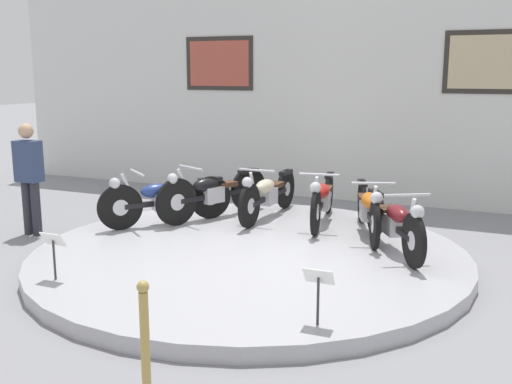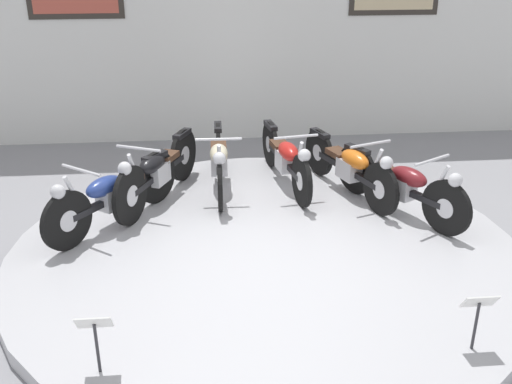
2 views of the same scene
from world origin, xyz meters
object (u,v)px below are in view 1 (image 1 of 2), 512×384
motorcycle_maroon (394,221)px  info_placard_front_left (53,246)px  motorcycle_red (322,197)px  motorcycle_black (212,192)px  motorcycle_orange (368,207)px  stanchion_post_right_of_entry (147,382)px  info_placard_front_centre (318,284)px  visitor_standing (29,173)px  motorcycle_cream (268,193)px  motorcycle_blue (164,198)px

motorcycle_maroon → info_placard_front_left: (-3.04, -2.43, -0.01)m
motorcycle_red → motorcycle_black: bearing=-168.0°
motorcycle_orange → stanchion_post_right_of_entry: size_ratio=1.82×
motorcycle_red → stanchion_post_right_of_entry: stanchion_post_right_of_entry is taller
motorcycle_red → info_placard_front_centre: size_ratio=3.82×
info_placard_front_centre → stanchion_post_right_of_entry: 1.79m
info_placard_front_left → motorcycle_black: bearing=85.0°
visitor_standing → info_placard_front_centre: bearing=-19.7°
info_placard_front_centre → visitor_standing: visitor_standing is taller
visitor_standing → motorcycle_maroon: bearing=8.2°
info_placard_front_centre → visitor_standing: (-4.79, 1.72, 0.36)m
motorcycle_cream → motorcycle_orange: (1.58, -0.34, -0.00)m
visitor_standing → motorcycle_black: bearing=30.8°
motorcycle_orange → motorcycle_red: bearing=155.2°
motorcycle_blue → info_placard_front_centre: motorcycle_blue is taller
motorcycle_orange → info_placard_front_centre: size_ratio=3.64×
motorcycle_blue → motorcycle_black: bearing=52.8°
motorcycle_maroon → stanchion_post_right_of_entry: 4.18m
motorcycle_orange → motorcycle_maroon: bearing=-53.0°
motorcycle_blue → stanchion_post_right_of_entry: bearing=-59.4°
motorcycle_cream → motorcycle_red: 0.84m
info_placard_front_left → stanchion_post_right_of_entry: stanchion_post_right_of_entry is taller
motorcycle_cream → motorcycle_maroon: size_ratio=1.14×
motorcycle_black → motorcycle_maroon: size_ratio=1.08×
motorcycle_blue → motorcycle_maroon: motorcycle_blue is taller
motorcycle_blue → info_placard_front_left: 2.44m
motorcycle_blue → motorcycle_black: size_ratio=0.85×
motorcycle_orange → motorcycle_black: bearing=179.9°
visitor_standing → stanchion_post_right_of_entry: (4.18, -3.39, -0.55)m
motorcycle_blue → motorcycle_black: (0.45, 0.60, 0.02)m
info_placard_front_left → stanchion_post_right_of_entry: size_ratio=0.50×
motorcycle_maroon → visitor_standing: size_ratio=1.08×
stanchion_post_right_of_entry → motorcycle_blue: bearing=120.6°
visitor_standing → stanchion_post_right_of_entry: visitor_standing is taller
motorcycle_blue → motorcycle_maroon: 3.22m
info_placard_front_left → visitor_standing: size_ratio=0.32×
motorcycle_blue → motorcycle_orange: motorcycle_blue is taller
info_placard_front_centre → visitor_standing: size_ratio=0.32×
motorcycle_cream → info_placard_front_left: 3.51m
motorcycle_blue → motorcycle_red: motorcycle_blue is taller
motorcycle_red → motorcycle_orange: bearing=-24.8°
motorcycle_black → motorcycle_cream: 0.82m
motorcycle_black → motorcycle_cream: motorcycle_black is taller
motorcycle_cream → info_placard_front_centre: motorcycle_cream is taller
motorcycle_red → visitor_standing: bearing=-156.5°
motorcycle_cream → stanchion_post_right_of_entry: stanchion_post_right_of_entry is taller
motorcycle_cream → info_placard_front_left: motorcycle_cream is taller
motorcycle_maroon → stanchion_post_right_of_entry: bearing=-101.0°
motorcycle_black → visitor_standing: (-2.20, -1.31, 0.33)m
motorcycle_orange → motorcycle_cream: bearing=167.8°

